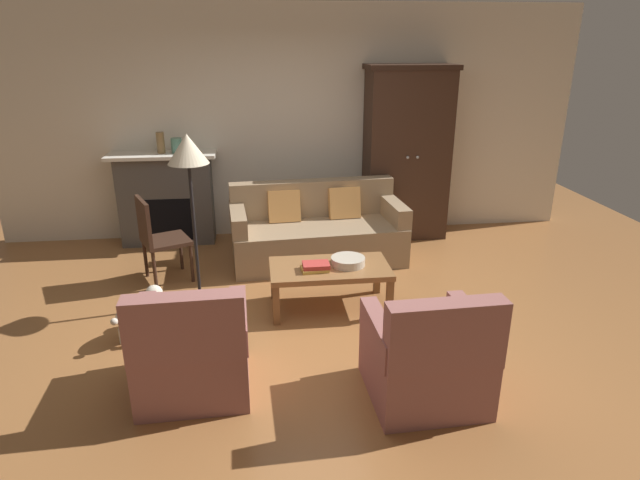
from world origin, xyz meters
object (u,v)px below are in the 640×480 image
Objects in this scene: armoire at (406,153)px; floor_lamp at (188,159)px; couch at (317,233)px; armchair_near_right at (427,359)px; fireplace at (167,198)px; fruit_bowl at (348,261)px; dog at (138,310)px; mantel_vase_jade at (177,145)px; side_chair_wooden at (157,235)px; coffee_table at (330,272)px; mantel_vase_bronze at (161,143)px; armchair_near_left at (193,352)px; book_stack at (315,267)px.

armoire is 2.98m from floor_lamp.
armchair_near_right reaches higher than couch.
fireplace is at bearing 155.97° from couch.
armchair_near_right is (0.31, -1.45, -0.14)m from fruit_bowl.
dog is at bearing -142.14° from armoire.
floor_lamp is (0.34, -1.74, 0.19)m from mantel_vase_jade.
armoire is 1.07× the size of couch.
side_chair_wooden is (-2.15, 2.24, 0.20)m from armchair_near_right.
coffee_table is at bearing -25.67° from side_chair_wooden.
fruit_bowl is (1.91, -1.98, -0.11)m from fireplace.
dog is (-1.84, -0.34, -0.21)m from fruit_bowl.
coffee_table is at bearing -10.56° from floor_lamp.
mantel_vase_bronze is 2.51m from dog.
mantel_vase_jade is 1.36m from side_chair_wooden.
armchair_near_left reaches higher than fruit_bowl.
fireplace reaches higher than armchair_near_right.
mantel_vase_jade is 0.20× the size of armchair_near_right.
mantel_vase_bronze reaches higher than armchair_near_left.
mantel_vase_bronze reaches higher than fireplace.
fruit_bowl is 1.28× the size of mantel_vase_bronze.
armchair_near_right is at bearing -80.14° from couch.
couch is 2.24× the size of armchair_near_left.
fireplace is 0.67m from mantel_vase_bronze.
armoire is 3.14m from side_chair_wooden.
couch is (-1.19, -0.70, -0.74)m from armoire.
floor_lamp reaches higher than mantel_vase_jade.
mantel_vase_bronze is 1.38m from side_chair_wooden.
book_stack is 1.50m from armchair_near_right.
dog is at bearing -170.47° from book_stack.
dog is (-1.69, -1.54, -0.07)m from couch.
book_stack is (1.59, -2.06, -0.11)m from fireplace.
coffee_table is 0.19m from fruit_bowl.
armchair_near_right is at bearing -10.01° from armchair_near_left.
armoire is at bearing -1.51° from fireplace.
armchair_near_left is at bearing -56.93° from dog.
fireplace is 2.75m from fruit_bowl.
armchair_near_right is 3.11m from side_chair_wooden.
mantel_vase_bronze is 4.17m from armchair_near_right.
fireplace is 5.12× the size of mantel_vase_bronze.
coffee_table is 0.18m from book_stack.
armchair_near_left is at bearing -132.55° from book_stack.
mantel_vase_jade reaches higher than dog.
side_chair_wooden is (-1.67, 0.80, 0.15)m from coffee_table.
armoire reaches higher than mantel_vase_bronze.
armoire is at bearing 55.66° from book_stack.
armchair_near_left is 1.76m from floor_lamp.
mantel_vase_jade is 0.20× the size of armchair_near_left.
armchair_near_left is at bearing -79.14° from fireplace.
armchair_near_right reaches higher than coffee_table.
side_chair_wooden is at bearing 133.78° from armchair_near_right.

